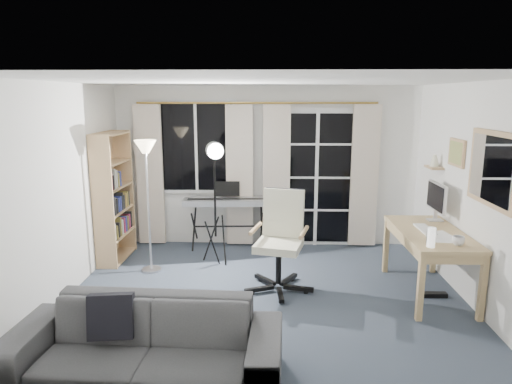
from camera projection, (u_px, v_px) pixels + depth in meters
floor at (264, 299)px, 5.17m from camera, size 4.50×4.00×0.02m
window at (196, 147)px, 6.82m from camera, size 1.20×0.08×1.40m
french_door at (316, 179)px, 6.86m from camera, size 1.32×0.09×2.11m
curtains at (257, 175)px, 6.78m from camera, size 3.60×0.07×2.13m
bookshelf at (111, 200)px, 6.25m from camera, size 0.31×0.83×1.78m
torchiere_lamp at (146, 167)px, 5.70m from camera, size 0.36×0.36×1.71m
keyboard_piano at (228, 203)px, 6.70m from camera, size 1.32×0.68×0.94m
studio_light at (215, 165)px, 5.93m from camera, size 0.36×0.37×1.70m
office_chair at (281, 231)px, 5.38m from camera, size 0.81×0.81×1.17m
desk at (430, 239)px, 5.17m from camera, size 0.72×1.41×0.75m
monitor at (436, 198)px, 5.53m from camera, size 0.18×0.54×0.47m
desk_clutter at (431, 252)px, 4.96m from camera, size 0.43×0.85×0.95m
mug at (458, 240)px, 4.65m from camera, size 0.12×0.10×0.12m
wall_mirror at (493, 169)px, 4.44m from camera, size 0.04×0.94×0.74m
framed_print at (457, 153)px, 5.31m from camera, size 0.03×0.42×0.32m
wall_shelf at (434, 163)px, 5.84m from camera, size 0.16×0.30×0.18m
sofa at (144, 332)px, 3.59m from camera, size 2.18×0.73×0.84m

